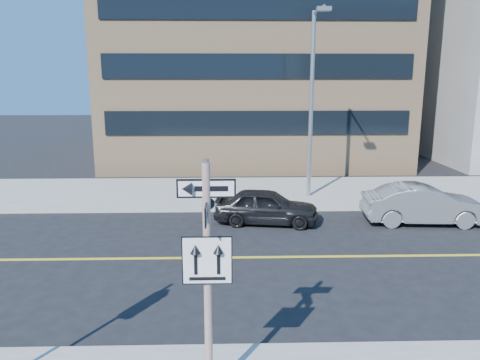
{
  "coord_description": "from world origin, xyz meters",
  "views": [
    {
      "loc": [
        0.33,
        -9.52,
        5.43
      ],
      "look_at": [
        0.7,
        4.0,
        2.45
      ],
      "focal_mm": 35.0,
      "sensor_mm": 36.0,
      "label": 1
    }
  ],
  "objects_px": {
    "parked_car_a": "(266,206)",
    "parked_car_b": "(424,204)",
    "sign_pole": "(207,268)",
    "streetlight_a": "(313,93)"
  },
  "relations": [
    {
      "from": "parked_car_a",
      "to": "parked_car_b",
      "type": "distance_m",
      "value": 5.93
    },
    {
      "from": "sign_pole",
      "to": "parked_car_a",
      "type": "relative_size",
      "value": 1.04
    },
    {
      "from": "parked_car_b",
      "to": "streetlight_a",
      "type": "bearing_deg",
      "value": 50.81
    },
    {
      "from": "parked_car_a",
      "to": "parked_car_b",
      "type": "height_order",
      "value": "parked_car_b"
    },
    {
      "from": "sign_pole",
      "to": "parked_car_b",
      "type": "relative_size",
      "value": 0.91
    },
    {
      "from": "parked_car_b",
      "to": "parked_car_a",
      "type": "bearing_deg",
      "value": 92.29
    },
    {
      "from": "sign_pole",
      "to": "streetlight_a",
      "type": "relative_size",
      "value": 0.51
    },
    {
      "from": "sign_pole",
      "to": "parked_car_a",
      "type": "bearing_deg",
      "value": 79.82
    },
    {
      "from": "parked_car_a",
      "to": "parked_car_b",
      "type": "xyz_separation_m",
      "value": [
        5.93,
        -0.16,
        0.07
      ]
    },
    {
      "from": "sign_pole",
      "to": "parked_car_a",
      "type": "distance_m",
      "value": 10.27
    }
  ]
}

